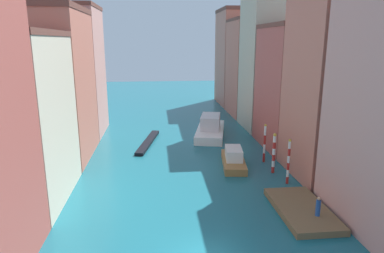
% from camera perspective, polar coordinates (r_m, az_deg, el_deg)
% --- Properties ---
extents(ground_plane, '(154.00, 154.00, 0.00)m').
position_cam_1_polar(ground_plane, '(45.93, -2.06, -3.26)').
color(ground_plane, '#196070').
extents(building_left_1, '(6.13, 11.09, 14.48)m').
position_cam_1_polar(building_left_1, '(32.12, -25.90, 1.16)').
color(building_left_1, beige).
rests_on(building_left_1, ground).
extents(building_left_2, '(6.13, 11.91, 17.38)m').
position_cam_1_polar(building_left_2, '(42.90, -20.95, 6.50)').
color(building_left_2, '#C6705B').
rests_on(building_left_2, ground).
extents(building_left_3, '(6.13, 9.96, 18.58)m').
position_cam_1_polar(building_left_3, '(53.48, -18.04, 8.69)').
color(building_left_3, tan).
rests_on(building_left_3, ground).
extents(building_right_1, '(6.13, 9.30, 18.38)m').
position_cam_1_polar(building_right_1, '(36.80, 21.45, 6.15)').
color(building_right_1, '#C6705B').
rests_on(building_right_1, ground).
extents(building_right_2, '(6.13, 10.65, 15.72)m').
position_cam_1_polar(building_right_2, '(45.92, 15.71, 6.29)').
color(building_right_2, '#B25147').
rests_on(building_right_2, ground).
extents(building_right_3, '(6.13, 9.54, 21.54)m').
position_cam_1_polar(building_right_3, '(55.41, 11.96, 10.76)').
color(building_right_3, '#BCB299').
rests_on(building_right_3, ground).
extents(building_right_4, '(6.13, 11.09, 17.58)m').
position_cam_1_polar(building_right_4, '(65.60, 9.07, 9.61)').
color(building_right_4, '#C6705B').
rests_on(building_right_4, ground).
extents(building_right_5, '(6.13, 12.15, 20.29)m').
position_cam_1_polar(building_right_5, '(76.98, 6.83, 11.31)').
color(building_right_5, '#C6705B').
rests_on(building_right_5, ground).
extents(waterfront_dock, '(3.97, 7.66, 0.52)m').
position_cam_1_polar(waterfront_dock, '(30.16, 17.71, -12.98)').
color(waterfront_dock, brown).
rests_on(waterfront_dock, ground).
extents(person_on_dock, '(0.36, 0.36, 1.55)m').
position_cam_1_polar(person_on_dock, '(28.76, 20.15, -12.39)').
color(person_on_dock, '#234C93').
rests_on(person_on_dock, waterfront_dock).
extents(mooring_pole_0, '(0.27, 0.27, 4.54)m').
position_cam_1_polar(mooring_pole_0, '(34.68, 15.68, -5.55)').
color(mooring_pole_0, red).
rests_on(mooring_pole_0, ground).
extents(mooring_pole_1, '(0.35, 0.35, 4.33)m').
position_cam_1_polar(mooring_pole_1, '(37.17, 13.39, -4.24)').
color(mooring_pole_1, red).
rests_on(mooring_pole_1, ground).
extents(mooring_pole_2, '(0.28, 0.28, 4.50)m').
position_cam_1_polar(mooring_pole_2, '(40.19, 11.93, -2.67)').
color(mooring_pole_2, red).
rests_on(mooring_pole_2, ground).
extents(vaporetto_white, '(5.98, 11.35, 3.07)m').
position_cam_1_polar(vaporetto_white, '(50.75, 3.06, -0.29)').
color(vaporetto_white, white).
rests_on(vaporetto_white, ground).
extents(gondola_black, '(3.11, 10.93, 0.39)m').
position_cam_1_polar(gondola_black, '(47.44, -7.27, -2.55)').
color(gondola_black, black).
rests_on(gondola_black, ground).
extents(motorboat_0, '(3.24, 7.12, 2.01)m').
position_cam_1_polar(motorboat_0, '(39.05, 6.89, -5.33)').
color(motorboat_0, olive).
rests_on(motorboat_0, ground).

